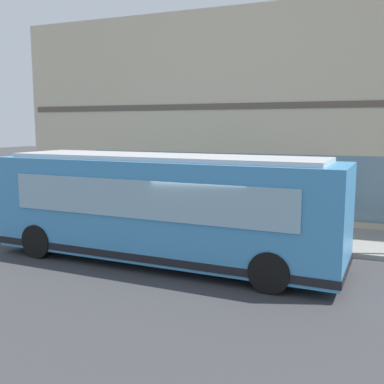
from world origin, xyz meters
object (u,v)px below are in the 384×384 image
(city_bus_nearside, at_px, (163,209))
(pedestrian_by_light_pole, at_px, (79,199))
(pedestrian_near_building_entrance, at_px, (236,202))
(pedestrian_walking_along_curb, at_px, (267,201))
(newspaper_vending_box, at_px, (270,227))

(city_bus_nearside, xyz_separation_m, pedestrian_by_light_pole, (3.16, 5.16, -0.52))
(pedestrian_near_building_entrance, height_order, pedestrian_by_light_pole, pedestrian_near_building_entrance)
(pedestrian_walking_along_curb, xyz_separation_m, newspaper_vending_box, (-1.40, -0.42, -0.60))
(pedestrian_by_light_pole, distance_m, newspaper_vending_box, 7.60)
(pedestrian_walking_along_curb, bearing_deg, pedestrian_near_building_entrance, 111.91)
(city_bus_nearside, bearing_deg, pedestrian_by_light_pole, 58.47)
(pedestrian_near_building_entrance, bearing_deg, city_bus_nearside, 166.71)
(pedestrian_by_light_pole, xyz_separation_m, pedestrian_walking_along_curb, (1.28, -7.16, 0.17))
(pedestrian_by_light_pole, bearing_deg, pedestrian_near_building_entrance, -81.98)
(pedestrian_near_building_entrance, distance_m, pedestrian_walking_along_curb, 1.14)
(pedestrian_by_light_pole, height_order, pedestrian_walking_along_curb, pedestrian_walking_along_curb)
(pedestrian_near_building_entrance, bearing_deg, newspaper_vending_box, -123.63)
(pedestrian_walking_along_curb, bearing_deg, pedestrian_by_light_pole, 100.17)
(pedestrian_near_building_entrance, height_order, pedestrian_walking_along_curb, pedestrian_walking_along_curb)
(pedestrian_near_building_entrance, bearing_deg, pedestrian_walking_along_curb, -68.09)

